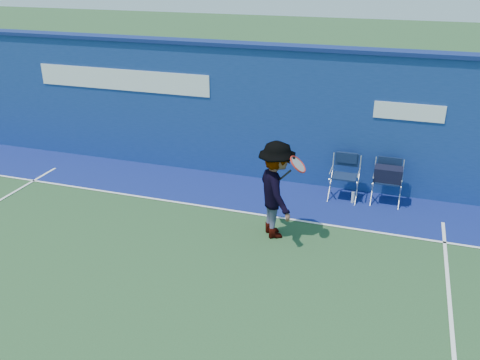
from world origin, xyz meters
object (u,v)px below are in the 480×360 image
(directors_chair_left, at_px, (344,185))
(tennis_player, at_px, (276,190))
(water_bottle, at_px, (353,197))
(directors_chair_right, at_px, (387,186))

(directors_chair_left, relative_size, tennis_player, 0.53)
(directors_chair_left, bearing_deg, tennis_player, -117.04)
(tennis_player, bearing_deg, water_bottle, 55.80)
(water_bottle, distance_m, tennis_player, 2.34)
(directors_chair_right, relative_size, water_bottle, 3.77)
(directors_chair_left, height_order, directors_chair_right, directors_chair_left)
(directors_chair_left, relative_size, water_bottle, 3.86)
(directors_chair_left, height_order, water_bottle, directors_chair_left)
(water_bottle, bearing_deg, directors_chair_right, 17.09)
(directors_chair_left, xyz_separation_m, tennis_player, (-1.01, -1.97, 0.60))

